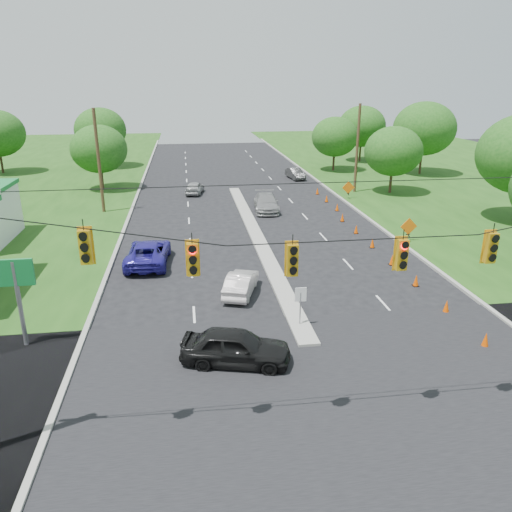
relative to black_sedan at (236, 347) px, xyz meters
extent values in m
plane|color=black|center=(3.37, -3.19, -0.78)|extent=(160.00, 160.00, 0.00)
cube|color=black|center=(3.37, -3.19, -0.78)|extent=(160.00, 14.00, 0.02)
cube|color=gray|center=(-6.73, 26.81, -0.78)|extent=(0.25, 110.00, 0.16)
cube|color=gray|center=(13.47, 26.81, -0.78)|extent=(0.25, 110.00, 0.16)
cube|color=gray|center=(3.37, 17.81, -0.78)|extent=(1.00, 34.00, 0.18)
cylinder|color=gray|center=(3.37, 2.81, 0.12)|extent=(0.06, 0.06, 1.80)
cube|color=white|center=(3.37, 2.81, 0.92)|extent=(0.55, 0.04, 0.70)
cylinder|color=black|center=(3.37, -4.19, 6.22)|extent=(24.00, 0.04, 0.04)
cube|color=gold|center=(-4.63, -4.19, 5.97)|extent=(0.34, 0.24, 1.00)
cube|color=gold|center=(-1.63, -4.19, 5.45)|extent=(0.34, 0.24, 1.00)
cube|color=gold|center=(1.37, -4.19, 5.27)|extent=(0.34, 0.24, 1.00)
cube|color=gold|center=(4.87, -4.19, 5.27)|extent=(0.34, 0.24, 1.00)
cube|color=gold|center=(7.87, -4.19, 5.36)|extent=(0.34, 0.24, 1.00)
cylinder|color=#422D1C|center=(-9.13, 26.81, 3.72)|extent=(0.28, 0.28, 9.00)
cylinder|color=#422D1C|center=(15.87, 31.81, 3.72)|extent=(0.28, 0.28, 9.00)
cylinder|color=gray|center=(-9.13, 2.81, 1.22)|extent=(0.20, 0.20, 4.00)
cube|color=#117433|center=(-9.13, 2.81, 2.72)|extent=(1.60, 0.15, 1.20)
cone|color=#E24800|center=(11.11, -0.19, -0.43)|extent=(0.32, 0.32, 0.70)
cone|color=#E24800|center=(11.11, 3.31, -0.43)|extent=(0.32, 0.32, 0.70)
cone|color=#E24800|center=(11.11, 6.81, -0.43)|extent=(0.32, 0.32, 0.70)
cone|color=#E24800|center=(11.11, 10.31, -0.43)|extent=(0.32, 0.32, 0.70)
cone|color=#E24800|center=(11.11, 13.81, -0.43)|extent=(0.32, 0.32, 0.70)
cone|color=#E24800|center=(11.11, 17.31, -0.43)|extent=(0.32, 0.32, 0.70)
cone|color=#E24800|center=(11.11, 20.81, -0.43)|extent=(0.32, 0.32, 0.70)
cone|color=#E24800|center=(11.71, 24.31, -0.43)|extent=(0.32, 0.32, 0.70)
cone|color=#E24800|center=(11.71, 27.81, -0.43)|extent=(0.32, 0.32, 0.70)
cone|color=#E24800|center=(11.71, 31.31, -0.43)|extent=(0.32, 0.32, 0.70)
cube|color=black|center=(14.17, 14.81, -0.23)|extent=(0.06, 0.58, 0.26)
cube|color=black|center=(14.17, 14.81, -0.23)|extent=(0.06, 0.58, 0.26)
cube|color=orange|center=(14.17, 14.81, 0.37)|extent=(1.27, 0.05, 1.27)
cube|color=black|center=(14.17, 28.81, -0.23)|extent=(0.06, 0.58, 0.26)
cube|color=black|center=(14.17, 28.81, -0.23)|extent=(0.06, 0.58, 0.26)
cube|color=orange|center=(14.17, 28.81, 0.37)|extent=(1.27, 0.05, 1.27)
cylinder|color=black|center=(-24.63, 48.81, 0.66)|extent=(0.28, 0.28, 2.88)
cylinder|color=black|center=(-10.63, 36.81, 0.48)|extent=(0.28, 0.28, 2.52)
ellipsoid|color=#194C14|center=(-10.63, 36.81, 3.56)|extent=(5.88, 5.88, 5.04)
cylinder|color=black|center=(-12.63, 51.81, 0.66)|extent=(0.28, 0.28, 2.88)
ellipsoid|color=#194C14|center=(-12.63, 51.81, 4.18)|extent=(6.72, 6.72, 5.76)
cylinder|color=black|center=(19.37, 30.81, 0.48)|extent=(0.28, 0.28, 2.52)
ellipsoid|color=#194C14|center=(19.37, 30.81, 3.56)|extent=(5.88, 5.88, 5.04)
cylinder|color=black|center=(27.37, 40.81, 0.84)|extent=(0.28, 0.28, 3.24)
ellipsoid|color=#194C14|center=(27.37, 40.81, 4.80)|extent=(7.56, 7.56, 6.48)
cylinder|color=black|center=(23.37, 51.81, 0.66)|extent=(0.28, 0.28, 2.88)
ellipsoid|color=#194C14|center=(23.37, 51.81, 4.18)|extent=(6.72, 6.72, 5.76)
cylinder|color=black|center=(17.37, 44.81, 0.48)|extent=(0.28, 0.28, 2.52)
ellipsoid|color=#194C14|center=(17.37, 44.81, 3.56)|extent=(5.88, 5.88, 5.04)
imported|color=black|center=(0.00, 0.00, 0.00)|extent=(4.87, 2.91, 1.55)
imported|color=silver|center=(1.02, 7.14, -0.14)|extent=(2.47, 4.09, 1.27)
imported|color=navy|center=(-4.35, 12.72, -0.01)|extent=(2.87, 5.65, 1.53)
imported|color=gray|center=(5.35, 25.29, -0.03)|extent=(2.55, 5.33, 1.50)
imported|color=#979797|center=(-0.87, 33.38, -0.13)|extent=(2.27, 4.04, 1.30)
imported|color=#2E2E2E|center=(11.25, 39.98, -0.14)|extent=(1.87, 4.00, 1.27)
camera|label=1|loc=(-1.72, -18.14, 10.46)|focal=35.00mm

